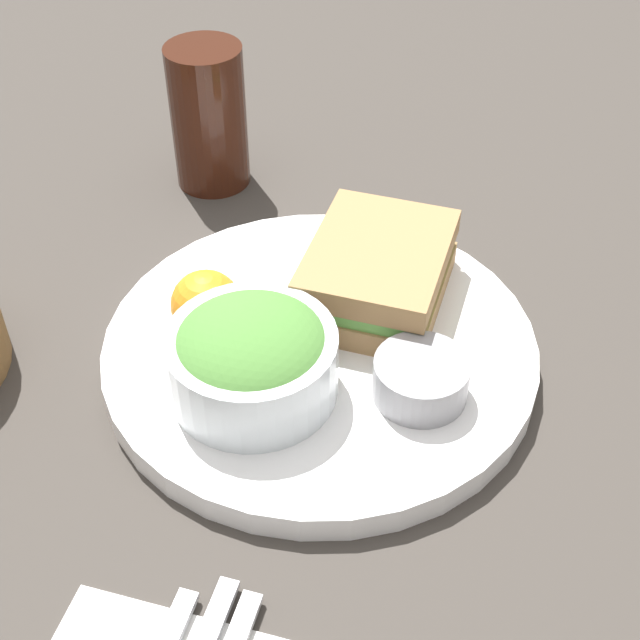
% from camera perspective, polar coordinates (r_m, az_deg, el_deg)
% --- Properties ---
extents(ground_plane, '(4.00, 4.00, 0.00)m').
position_cam_1_polar(ground_plane, '(0.67, 0.00, -2.62)').
color(ground_plane, '#3D3833').
extents(plate, '(0.32, 0.32, 0.02)m').
position_cam_1_polar(plate, '(0.66, 0.00, -1.97)').
color(plate, white).
rests_on(plate, ground_plane).
extents(sandwich, '(0.13, 0.10, 0.05)m').
position_cam_1_polar(sandwich, '(0.67, 3.71, 3.04)').
color(sandwich, '#A37A4C').
rests_on(sandwich, plate).
extents(salad_bowl, '(0.12, 0.12, 0.06)m').
position_cam_1_polar(salad_bowl, '(0.60, -4.38, -2.37)').
color(salad_bowl, white).
rests_on(salad_bowl, plate).
extents(dressing_cup, '(0.07, 0.07, 0.03)m').
position_cam_1_polar(dressing_cup, '(0.61, 6.46, -3.77)').
color(dressing_cup, '#99999E').
rests_on(dressing_cup, plate).
extents(orange_wedge, '(0.05, 0.05, 0.05)m').
position_cam_1_polar(orange_wedge, '(0.65, -7.30, 0.97)').
color(orange_wedge, orange).
rests_on(orange_wedge, plate).
extents(drink_glass, '(0.07, 0.07, 0.13)m').
position_cam_1_polar(drink_glass, '(0.83, -7.14, 12.77)').
color(drink_glass, '#38190F').
rests_on(drink_glass, ground_plane).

